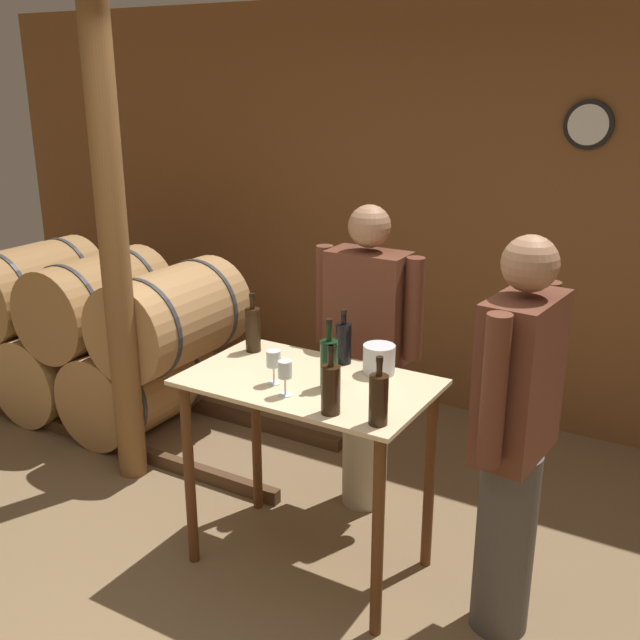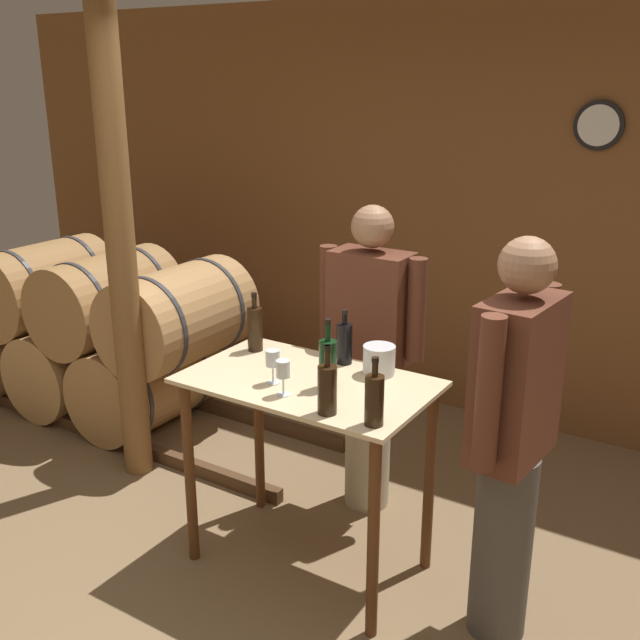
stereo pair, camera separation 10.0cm
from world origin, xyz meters
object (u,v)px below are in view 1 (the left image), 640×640
at_px(wooden_post, 114,247).
at_px(wine_bottle_center, 329,362).
at_px(wine_glass_near_center, 285,371).
at_px(ice_bucket, 379,359).
at_px(person_visitor_with_scarf, 514,436).
at_px(wine_bottle_left, 344,342).
at_px(person_host, 367,354).
at_px(wine_bottle_right, 331,388).
at_px(wine_bottle_far_left, 253,329).
at_px(wine_glass_near_left, 273,360).
at_px(wine_bottle_far_right, 379,398).

xyz_separation_m(wooden_post, wine_bottle_center, (1.45, -0.23, -0.29)).
bearing_deg(wine_glass_near_center, ice_bucket, 61.14).
bearing_deg(ice_bucket, person_visitor_with_scarf, -15.10).
distance_m(wine_bottle_left, person_host, 0.40).
height_order(wine_bottle_right, person_visitor_with_scarf, person_visitor_with_scarf).
bearing_deg(person_host, person_visitor_with_scarf, -31.30).
bearing_deg(wine_glass_near_center, wine_bottle_far_left, 139.19).
bearing_deg(person_host, ice_bucket, -56.51).
relative_size(wine_bottle_center, wine_glass_near_left, 2.03).
height_order(wine_bottle_far_right, ice_bucket, wine_bottle_far_right).
height_order(wine_bottle_center, wine_glass_near_center, wine_bottle_center).
height_order(wine_bottle_right, wine_glass_near_left, wine_bottle_right).
relative_size(wine_bottle_left, wine_bottle_far_right, 0.94).
relative_size(wine_glass_near_center, person_host, 0.09).
bearing_deg(person_host, wine_glass_near_left, -96.75).
height_order(wine_bottle_far_right, person_visitor_with_scarf, person_visitor_with_scarf).
xyz_separation_m(wine_bottle_far_left, person_visitor_with_scarf, (1.33, -0.13, -0.17)).
relative_size(wine_bottle_far_left, wine_glass_near_center, 1.88).
height_order(wooden_post, wine_bottle_far_left, wooden_post).
bearing_deg(person_visitor_with_scarf, wine_bottle_far_right, -148.74).
height_order(wine_bottle_left, wine_glass_near_center, wine_bottle_left).
relative_size(wooden_post, wine_bottle_left, 10.38).
bearing_deg(wine_bottle_center, wine_glass_near_center, -125.42).
bearing_deg(ice_bucket, wine_bottle_far_left, -175.26).
distance_m(wine_bottle_left, wine_bottle_right, 0.54).
xyz_separation_m(wine_bottle_center, person_visitor_with_scarf, (0.79, 0.07, -0.17)).
distance_m(wine_glass_near_left, ice_bucket, 0.48).
distance_m(wine_glass_near_center, person_visitor_with_scarf, 0.95).
height_order(wooden_post, wine_glass_near_center, wooden_post).
height_order(wine_bottle_center, wine_glass_near_left, wine_bottle_center).
height_order(wooden_post, wine_bottle_left, wooden_post).
bearing_deg(wine_glass_near_left, wine_bottle_center, 20.63).
relative_size(wine_bottle_far_left, ice_bucket, 2.00).
distance_m(wine_bottle_far_left, wine_bottle_left, 0.46).
distance_m(wine_bottle_far_left, wine_bottle_center, 0.57).
distance_m(wine_bottle_far_right, ice_bucket, 0.51).
distance_m(wine_bottle_right, person_host, 0.92).
distance_m(wine_bottle_far_right, person_host, 0.99).
bearing_deg(wine_bottle_far_right, wooden_post, 166.36).
bearing_deg(wine_glass_near_center, wine_bottle_left, 85.90).
distance_m(wine_bottle_center, wine_glass_near_left, 0.24).
bearing_deg(wine_bottle_far_left, wine_bottle_right, -31.86).
xyz_separation_m(wine_bottle_far_left, person_host, (0.40, 0.44, -0.20)).
bearing_deg(wine_bottle_far_right, person_host, 119.51).
relative_size(wine_bottle_far_left, wine_glass_near_left, 1.90).
xyz_separation_m(wine_bottle_center, wine_glass_near_center, (-0.12, -0.16, -0.00)).
relative_size(wine_bottle_right, person_host, 0.18).
relative_size(wooden_post, wine_glass_near_left, 17.66).
xyz_separation_m(wine_bottle_center, person_host, (-0.14, 0.64, -0.20)).
height_order(wooden_post, wine_bottle_center, wooden_post).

